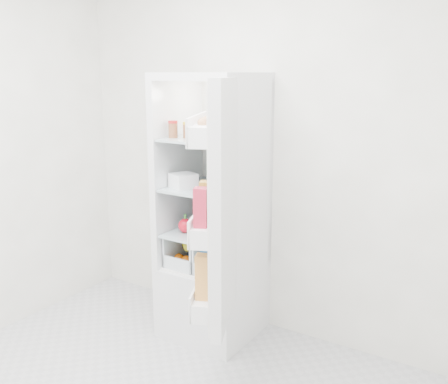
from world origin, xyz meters
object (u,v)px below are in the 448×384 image
Objects in this scene: refrigerator at (216,240)px; fridge_door at (219,209)px; red_cabbage at (221,219)px; mushroom_bowl at (197,225)px.

refrigerator is 0.86m from fridge_door.
mushroom_bowl is at bearing -160.50° from red_cabbage.
mushroom_bowl is (-0.09, -0.09, 0.12)m from refrigerator.
red_cabbage is 0.72m from fridge_door.
refrigerator reaches higher than fridge_door.
fridge_door is (0.52, -0.52, 0.31)m from mushroom_bowl.
refrigerator is at bearing 148.10° from red_cabbage.
refrigerator reaches higher than mushroom_bowl.
red_cabbage reaches higher than mushroom_bowl.
refrigerator is 0.18m from mushroom_bowl.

